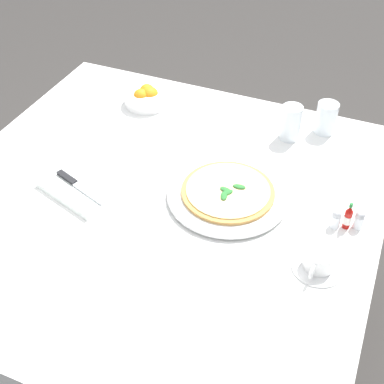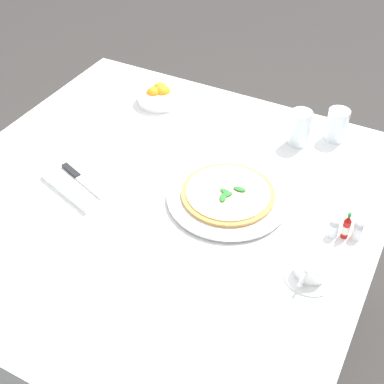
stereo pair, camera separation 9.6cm
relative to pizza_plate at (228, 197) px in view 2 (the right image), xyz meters
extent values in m
plane|color=#33302D|center=(-0.18, -0.07, -0.74)|extent=(8.00, 8.00, 0.00)
cube|color=white|center=(-0.18, -0.07, -0.02)|extent=(1.21, 1.21, 0.02)
cube|color=white|center=(-0.18, 0.53, -0.17)|extent=(1.21, 0.01, 0.28)
cube|color=white|center=(-0.78, -0.07, -0.17)|extent=(0.01, 1.21, 0.28)
cube|color=white|center=(0.42, -0.07, -0.17)|extent=(0.01, 1.21, 0.28)
cylinder|color=brown|center=(-0.70, 0.44, -0.39)|extent=(0.06, 0.06, 0.71)
cylinder|color=brown|center=(0.33, 0.44, -0.39)|extent=(0.06, 0.06, 0.71)
cylinder|color=white|center=(0.00, 0.00, -0.01)|extent=(0.20, 0.20, 0.01)
cylinder|color=white|center=(0.00, 0.00, 0.00)|extent=(0.34, 0.34, 0.01)
cylinder|color=#C68E47|center=(0.00, 0.00, 0.01)|extent=(0.26, 0.26, 0.01)
cylinder|color=#F4DB8E|center=(0.00, 0.00, 0.02)|extent=(0.23, 0.23, 0.00)
ellipsoid|color=#2D7533|center=(0.00, -0.02, 0.02)|extent=(0.04, 0.04, 0.01)
ellipsoid|color=#2D7533|center=(0.00, -0.03, 0.02)|extent=(0.03, 0.04, 0.01)
ellipsoid|color=#2D7533|center=(0.03, 0.02, 0.02)|extent=(0.04, 0.02, 0.01)
ellipsoid|color=#2D7533|center=(0.00, -0.01, 0.02)|extent=(0.04, 0.03, 0.01)
cylinder|color=white|center=(0.29, -0.15, -0.01)|extent=(0.13, 0.13, 0.01)
cylinder|color=white|center=(0.29, -0.15, 0.02)|extent=(0.08, 0.08, 0.05)
torus|color=white|center=(0.28, -0.20, 0.02)|extent=(0.01, 0.04, 0.03)
cylinder|color=black|center=(0.29, -0.15, 0.04)|extent=(0.07, 0.07, 0.00)
cylinder|color=white|center=(0.08, 0.35, 0.05)|extent=(0.06, 0.06, 0.11)
cylinder|color=silver|center=(0.08, 0.35, 0.02)|extent=(0.06, 0.06, 0.06)
cylinder|color=white|center=(0.18, 0.42, 0.04)|extent=(0.07, 0.07, 0.10)
cylinder|color=silver|center=(0.18, 0.42, 0.02)|extent=(0.06, 0.06, 0.07)
cube|color=white|center=(-0.40, -0.14, 0.00)|extent=(0.25, 0.19, 0.02)
cube|color=silver|center=(-0.35, -0.15, 0.01)|extent=(0.12, 0.06, 0.01)
cube|color=black|center=(-0.44, -0.12, 0.01)|extent=(0.08, 0.04, 0.01)
cylinder|color=white|center=(-0.43, 0.35, 0.01)|extent=(0.15, 0.15, 0.04)
sphere|color=orange|center=(-0.41, 0.35, 0.02)|extent=(0.06, 0.06, 0.06)
sphere|color=orange|center=(-0.43, 0.37, 0.03)|extent=(0.05, 0.05, 0.05)
sphere|color=orange|center=(-0.44, 0.33, 0.03)|extent=(0.05, 0.05, 0.05)
cylinder|color=#B7140F|center=(0.32, 0.01, 0.02)|extent=(0.02, 0.02, 0.05)
cylinder|color=white|center=(0.32, 0.01, 0.02)|extent=(0.02, 0.02, 0.02)
cone|color=#B7140F|center=(0.32, 0.01, 0.05)|extent=(0.02, 0.02, 0.02)
cylinder|color=#1E722D|center=(0.32, 0.01, 0.07)|extent=(0.01, 0.01, 0.01)
cylinder|color=white|center=(0.35, 0.02, 0.01)|extent=(0.03, 0.03, 0.04)
cylinder|color=white|center=(0.35, 0.02, 0.00)|extent=(0.02, 0.02, 0.03)
sphere|color=silver|center=(0.35, 0.02, 0.03)|extent=(0.02, 0.02, 0.02)
cylinder|color=white|center=(0.30, 0.00, 0.01)|extent=(0.03, 0.03, 0.04)
cylinder|color=#38332D|center=(0.30, 0.00, 0.00)|extent=(0.02, 0.02, 0.03)
sphere|color=silver|center=(0.30, 0.00, 0.03)|extent=(0.02, 0.02, 0.02)
camera|label=1|loc=(0.33, -1.05, 0.97)|focal=49.32mm
camera|label=2|loc=(0.42, -1.00, 0.97)|focal=49.32mm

